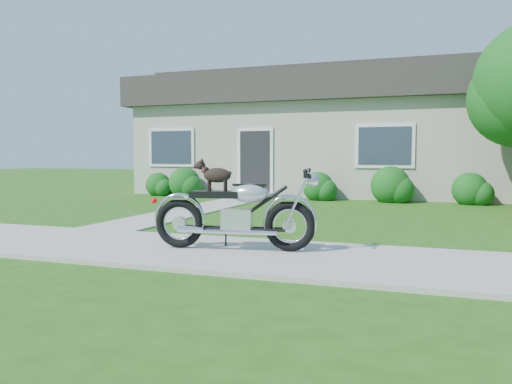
{
  "coord_description": "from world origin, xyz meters",
  "views": [
    {
      "loc": [
        3.8,
        -6.0,
        1.27
      ],
      "look_at": [
        1.34,
        1.0,
        0.75
      ],
      "focal_mm": 35.0,
      "sensor_mm": 36.0,
      "label": 1
    }
  ],
  "objects_px": {
    "potted_plant_left": "(182,183)",
    "potted_plant_right": "(318,189)",
    "motorcycle_with_dog": "(236,211)",
    "house": "(322,133)"
  },
  "relations": [
    {
      "from": "potted_plant_left",
      "to": "motorcycle_with_dog",
      "type": "distance_m",
      "value": 9.96
    },
    {
      "from": "house",
      "to": "motorcycle_with_dog",
      "type": "relative_size",
      "value": 5.69
    },
    {
      "from": "potted_plant_right",
      "to": "motorcycle_with_dog",
      "type": "bearing_deg",
      "value": -85.03
    },
    {
      "from": "motorcycle_with_dog",
      "to": "potted_plant_right",
      "type": "bearing_deg",
      "value": 85.78
    },
    {
      "from": "potted_plant_left",
      "to": "motorcycle_with_dog",
      "type": "xyz_separation_m",
      "value": [
        5.28,
        -8.44,
        0.14
      ]
    },
    {
      "from": "potted_plant_right",
      "to": "motorcycle_with_dog",
      "type": "height_order",
      "value": "motorcycle_with_dog"
    },
    {
      "from": "motorcycle_with_dog",
      "to": "potted_plant_left",
      "type": "bearing_deg",
      "value": 112.82
    },
    {
      "from": "potted_plant_left",
      "to": "potted_plant_right",
      "type": "xyz_separation_m",
      "value": [
        4.54,
        0.0,
        -0.08
      ]
    },
    {
      "from": "house",
      "to": "potted_plant_right",
      "type": "relative_size",
      "value": 19.13
    },
    {
      "from": "potted_plant_left",
      "to": "house",
      "type": "bearing_deg",
      "value": 41.44
    }
  ]
}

